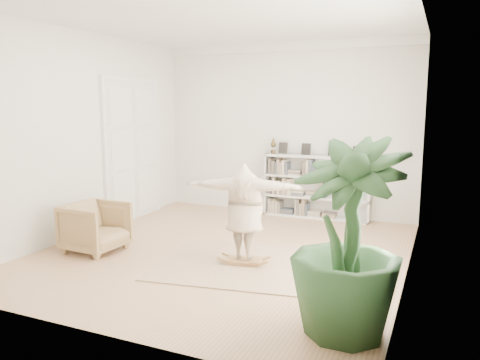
{
  "coord_description": "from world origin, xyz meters",
  "views": [
    {
      "loc": [
        3.14,
        -6.52,
        2.32
      ],
      "look_at": [
        0.09,
        0.4,
        1.11
      ],
      "focal_mm": 35.0,
      "sensor_mm": 36.0,
      "label": 1
    }
  ],
  "objects_px": {
    "rocker_board": "(244,260)",
    "person": "(244,209)",
    "bookshelf": "(316,188)",
    "houseplant": "(347,238)",
    "armchair": "(96,227)"
  },
  "relations": [
    {
      "from": "bookshelf",
      "to": "person",
      "type": "xyz_separation_m",
      "value": [
        -0.2,
        -3.28,
        0.2
      ]
    },
    {
      "from": "bookshelf",
      "to": "armchair",
      "type": "height_order",
      "value": "bookshelf"
    },
    {
      "from": "bookshelf",
      "to": "rocker_board",
      "type": "relative_size",
      "value": 3.97
    },
    {
      "from": "person",
      "to": "houseplant",
      "type": "xyz_separation_m",
      "value": [
        1.76,
        -1.51,
        0.17
      ]
    },
    {
      "from": "bookshelf",
      "to": "rocker_board",
      "type": "distance_m",
      "value": 3.34
    },
    {
      "from": "rocker_board",
      "to": "armchair",
      "type": "bearing_deg",
      "value": 179.17
    },
    {
      "from": "bookshelf",
      "to": "person",
      "type": "distance_m",
      "value": 3.3
    },
    {
      "from": "bookshelf",
      "to": "houseplant",
      "type": "bearing_deg",
      "value": -72.02
    },
    {
      "from": "person",
      "to": "rocker_board",
      "type": "bearing_deg",
      "value": 170.87
    },
    {
      "from": "bookshelf",
      "to": "person",
      "type": "bearing_deg",
      "value": -93.56
    },
    {
      "from": "armchair",
      "to": "person",
      "type": "height_order",
      "value": "person"
    },
    {
      "from": "rocker_board",
      "to": "bookshelf",
      "type": "bearing_deg",
      "value": 77.32
    },
    {
      "from": "houseplant",
      "to": "person",
      "type": "bearing_deg",
      "value": 139.36
    },
    {
      "from": "rocker_board",
      "to": "houseplant",
      "type": "xyz_separation_m",
      "value": [
        1.76,
        -1.51,
        0.94
      ]
    },
    {
      "from": "rocker_board",
      "to": "person",
      "type": "height_order",
      "value": "person"
    }
  ]
}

